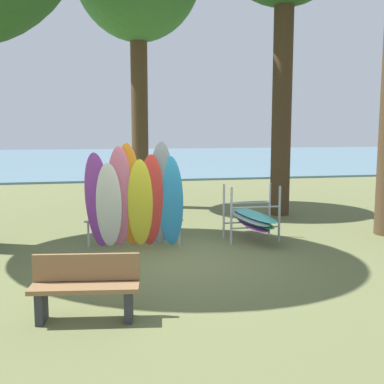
# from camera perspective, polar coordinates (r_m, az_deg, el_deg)

# --- Properties ---
(ground_plane) EXTENTS (80.00, 80.00, 0.00)m
(ground_plane) POSITION_cam_1_polar(r_m,az_deg,el_deg) (9.07, -1.45, -8.29)
(ground_plane) COLOR #60663D
(lake_water) EXTENTS (80.00, 36.00, 0.10)m
(lake_water) POSITION_cam_1_polar(r_m,az_deg,el_deg) (40.46, -9.59, 4.02)
(lake_water) COLOR slate
(lake_water) RESTS_ON ground
(leaning_board_pile) EXTENTS (2.12, 0.90, 2.26)m
(leaning_board_pile) POSITION_cam_1_polar(r_m,az_deg,el_deg) (9.78, -6.89, -1.05)
(leaning_board_pile) COLOR purple
(leaning_board_pile) RESTS_ON ground
(board_storage_rack) EXTENTS (1.15, 2.13, 1.25)m
(board_storage_rack) POSITION_cam_1_polar(r_m,az_deg,el_deg) (10.70, 7.18, -3.17)
(board_storage_rack) COLOR #9EA0A5
(board_storage_rack) RESTS_ON ground
(park_bench) EXTENTS (1.44, 0.61, 0.85)m
(park_bench) POSITION_cam_1_polar(r_m,az_deg,el_deg) (6.44, -12.71, -10.98)
(park_bench) COLOR #2D2D33
(park_bench) RESTS_ON ground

